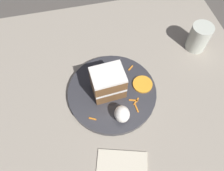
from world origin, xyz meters
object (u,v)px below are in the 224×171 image
Objects in this scene: cake_slice at (108,83)px; cream_dollop at (122,114)px; drinking_glass at (198,39)px; plate at (112,92)px; orange_garnish at (143,84)px.

cake_slice reaches higher than cream_dollop.
cake_slice is 1.01× the size of drinking_glass.
plate is 0.10m from orange_garnish.
plate is at bearing -108.23° from cake_slice.
orange_garnish is at bearing 135.28° from cream_dollop.
cream_dollop is at bearing -172.50° from cake_slice.
plate is at bearing -89.85° from orange_garnish.
cream_dollop reaches higher than plate.
cake_slice reaches higher than plate.
cream_dollop is at bearing 4.85° from plate.
cream_dollop is 0.81× the size of orange_garnish.
cream_dollop is at bearing -44.72° from orange_garnish.
cake_slice reaches higher than orange_garnish.
plate is at bearing -175.15° from cream_dollop.
cream_dollop is at bearing -56.91° from drinking_glass.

